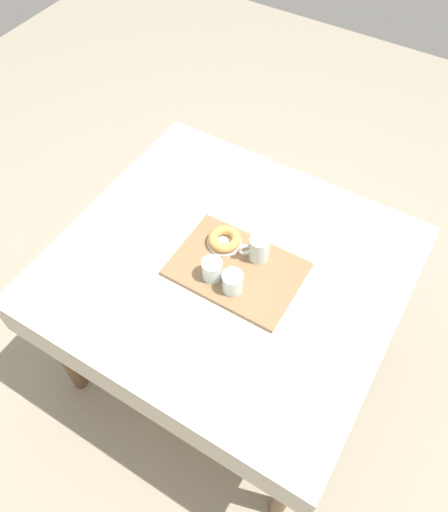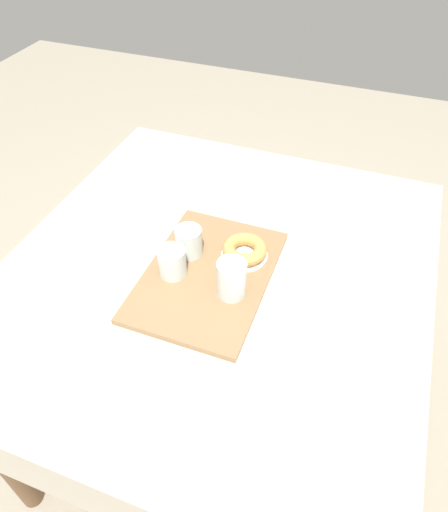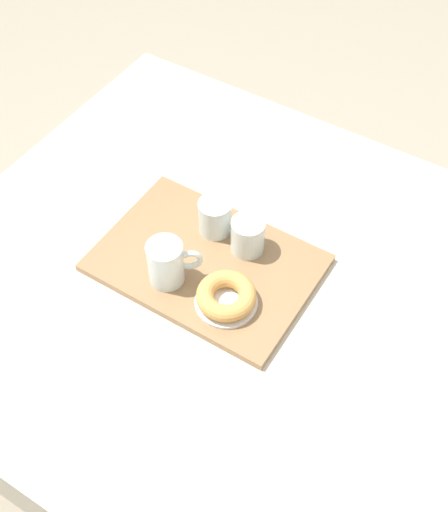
# 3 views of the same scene
# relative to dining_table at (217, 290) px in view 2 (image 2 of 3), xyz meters

# --- Properties ---
(ground_plane) EXTENTS (6.00, 6.00, 0.00)m
(ground_plane) POSITION_rel_dining_table_xyz_m (0.00, 0.00, -0.67)
(ground_plane) COLOR gray
(dining_table) EXTENTS (1.20, 1.10, 0.76)m
(dining_table) POSITION_rel_dining_table_xyz_m (0.00, 0.00, 0.00)
(dining_table) COLOR beige
(dining_table) RESTS_ON ground
(serving_tray) EXTENTS (0.44, 0.31, 0.02)m
(serving_tray) POSITION_rel_dining_table_xyz_m (0.04, -0.01, 0.10)
(serving_tray) COLOR olive
(serving_tray) RESTS_ON dining_table
(tea_mug_left) EXTENTS (0.10, 0.09, 0.10)m
(tea_mug_left) POSITION_rel_dining_table_xyz_m (0.08, 0.07, 0.15)
(tea_mug_left) COLOR silver
(tea_mug_left) RESTS_ON serving_tray
(water_glass_near) EXTENTS (0.07, 0.07, 0.08)m
(water_glass_near) POSITION_rel_dining_table_xyz_m (0.07, -0.09, 0.14)
(water_glass_near) COLOR silver
(water_glass_near) RESTS_ON serving_tray
(water_glass_far) EXTENTS (0.07, 0.07, 0.08)m
(water_glass_far) POSITION_rel_dining_table_xyz_m (-0.01, -0.08, 0.14)
(water_glass_far) COLOR silver
(water_glass_far) RESTS_ON serving_tray
(donut_plate_left) EXTENTS (0.12, 0.12, 0.01)m
(donut_plate_left) POSITION_rel_dining_table_xyz_m (-0.05, 0.06, 0.11)
(donut_plate_left) COLOR white
(donut_plate_left) RESTS_ON serving_tray
(sugar_donut_left) EXTENTS (0.12, 0.12, 0.04)m
(sugar_donut_left) POSITION_rel_dining_table_xyz_m (-0.05, 0.06, 0.13)
(sugar_donut_left) COLOR tan
(sugar_donut_left) RESTS_ON donut_plate_left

